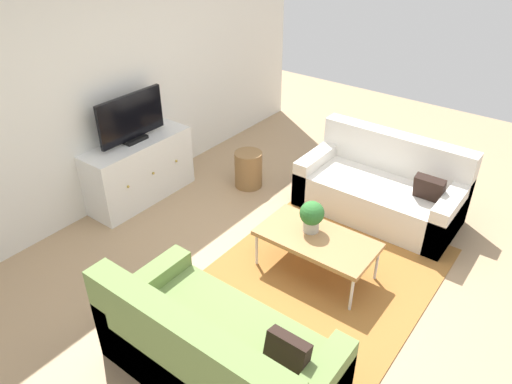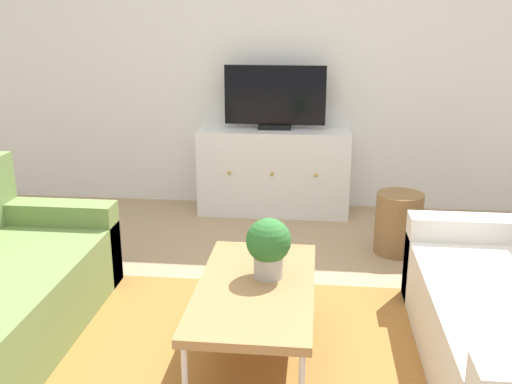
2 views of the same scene
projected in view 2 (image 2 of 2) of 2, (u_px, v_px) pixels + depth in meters
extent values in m
plane|color=tan|center=(244.00, 350.00, 3.10)|extent=(10.00, 10.00, 0.00)
cube|color=silver|center=(280.00, 55.00, 5.12)|extent=(6.40, 0.12, 2.70)
cube|color=#9E662D|center=(240.00, 365.00, 2.95)|extent=(2.50, 1.90, 0.01)
cube|color=olive|center=(51.00, 243.00, 3.80)|extent=(0.88, 0.18, 0.56)
cube|color=silver|center=(480.00, 261.00, 3.52)|extent=(0.88, 0.18, 0.56)
cube|color=#A37547|center=(256.00, 289.00, 2.92)|extent=(0.58, 1.10, 0.04)
cylinder|color=silver|center=(185.00, 383.00, 2.52)|extent=(0.03, 0.03, 0.37)
cylinder|color=silver|center=(223.00, 280.00, 3.49)|extent=(0.03, 0.03, 0.37)
cylinder|color=silver|center=(307.00, 284.00, 3.43)|extent=(0.03, 0.03, 0.37)
cylinder|color=#B7B2A8|center=(268.00, 266.00, 2.99)|extent=(0.15, 0.15, 0.11)
sphere|color=#2D6B2D|center=(269.00, 241.00, 2.94)|extent=(0.23, 0.23, 0.23)
cube|color=white|center=(274.00, 171.00, 5.14)|extent=(1.30, 0.44, 0.74)
sphere|color=#B79338|center=(229.00, 173.00, 4.95)|extent=(0.03, 0.03, 0.03)
sphere|color=#B79338|center=(272.00, 174.00, 4.91)|extent=(0.03, 0.03, 0.03)
sphere|color=#B79338|center=(316.00, 175.00, 4.88)|extent=(0.03, 0.03, 0.03)
cube|color=black|center=(275.00, 126.00, 5.05)|extent=(0.28, 0.16, 0.04)
cube|color=black|center=(275.00, 95.00, 4.97)|extent=(0.86, 0.04, 0.50)
cylinder|color=olive|center=(398.00, 223.00, 4.30)|extent=(0.34, 0.34, 0.45)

